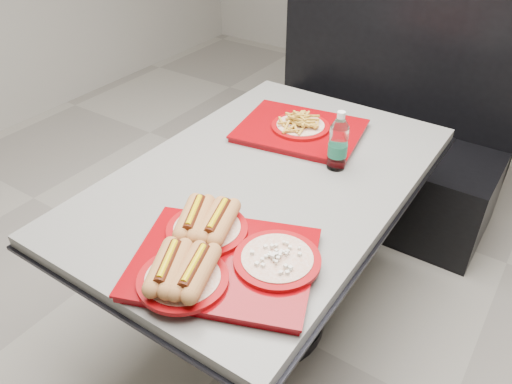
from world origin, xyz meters
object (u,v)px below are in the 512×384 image
Objects in this scene: tray_near at (217,254)px; water_bottle at (338,144)px; diner_table at (265,212)px; tray_far at (300,128)px; booth_bench at (376,136)px.

water_bottle is at bearing 86.00° from tray_near.
tray_far reaches higher than diner_table.
booth_bench is at bearing 95.01° from tray_near.
diner_table is 0.36m from water_bottle.
diner_table is at bearing -81.48° from tray_far.
diner_table is at bearing -90.00° from booth_bench.
booth_bench is at bearing 90.00° from diner_table.
diner_table is 0.38m from tray_far.
tray_near is at bearing -76.65° from tray_far.
water_bottle is (0.18, -0.91, 0.44)m from booth_bench.
tray_near is at bearing -84.99° from booth_bench.
booth_bench is at bearing 101.12° from water_bottle.
water_bottle reaches higher than diner_table.
tray_far is (-0.05, -0.77, 0.38)m from booth_bench.
tray_far is 2.41× the size of water_bottle.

